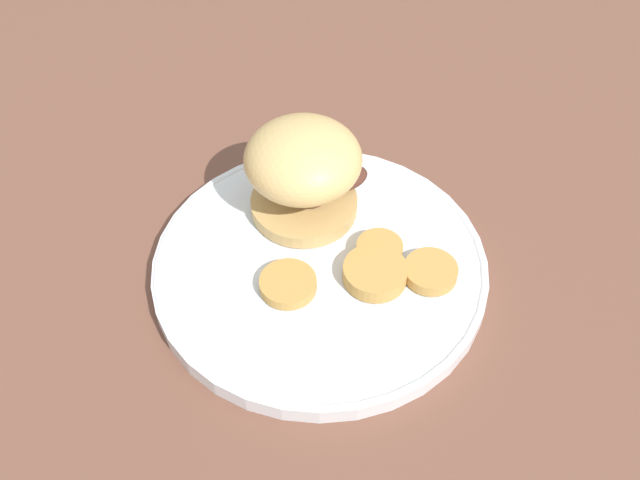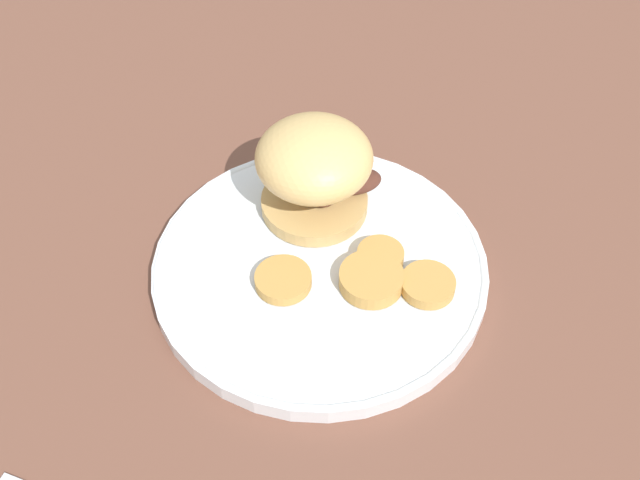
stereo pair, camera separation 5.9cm
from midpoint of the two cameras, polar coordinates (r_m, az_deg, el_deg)
The scene contains 7 objects.
ground_plane at distance 0.62m, azimuth 2.71°, elevation -2.72°, with size 4.00×4.00×0.00m, color brown.
dinner_plate at distance 0.61m, azimuth 2.74°, elevation -2.17°, with size 0.27×0.27×0.02m.
sandwich at distance 0.61m, azimuth 2.47°, elevation 5.44°, with size 0.10×0.12×0.09m.
potato_round_0 at distance 0.58m, azimuth 6.58°, elevation -3.45°, with size 0.05×0.05×0.01m, color #BC8942.
potato_round_1 at distance 0.60m, azimuth 7.39°, elevation -1.46°, with size 0.04×0.04×0.01m, color #BC8942.
potato_round_2 at distance 0.59m, azimuth 0.03°, elevation -3.22°, with size 0.05×0.05×0.01m, color #BC8942.
potato_round_3 at distance 0.59m, azimuth 11.04°, elevation -3.52°, with size 0.04×0.04×0.01m, color #BC8942.
Camera 2 is at (-0.20, 0.33, 0.48)m, focal length 42.00 mm.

